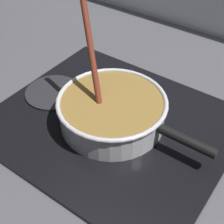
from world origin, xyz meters
The scene contains 5 objects.
ground centered at (0.00, 0.00, -0.02)m, with size 2.40×1.60×0.04m, color #4C4C51.
hob_plate centered at (-0.03, 0.21, 0.01)m, with size 0.56×0.48×0.01m, color black.
burner_ring centered at (-0.03, 0.21, 0.02)m, with size 0.19×0.19×0.01m, color #592D0C.
spare_burner centered at (-0.22, 0.21, 0.01)m, with size 0.15×0.15×0.01m, color #262628.
cooking_pan centered at (-0.03, 0.21, 0.05)m, with size 0.39×0.26×0.27m.
Camera 1 is at (0.31, -0.26, 0.57)m, focal length 52.69 mm.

